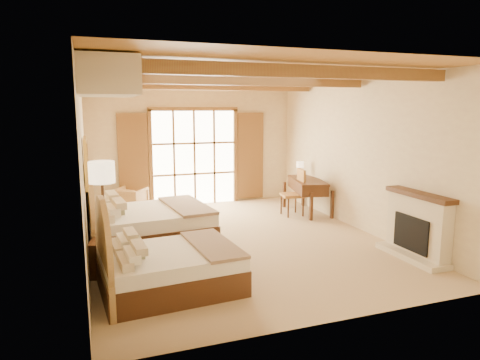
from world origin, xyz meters
name	(u,v)px	position (x,y,z in m)	size (l,w,h in m)	color
floor	(237,240)	(0.00, 0.00, 0.00)	(7.00, 7.00, 0.00)	tan
wall_back	(194,145)	(0.00, 3.50, 1.60)	(5.50, 5.50, 0.00)	beige
wall_left	(84,166)	(-2.75, 0.00, 1.60)	(7.00, 7.00, 0.00)	beige
wall_right	(358,154)	(2.75, 0.00, 1.60)	(7.00, 7.00, 0.00)	beige
ceiling	(236,74)	(0.00, 0.00, 3.20)	(7.00, 7.00, 0.00)	#A86D2E
ceiling_beams	(236,81)	(0.00, 0.00, 3.08)	(5.39, 4.60, 0.18)	olive
french_doors	(194,158)	(0.00, 3.44, 1.25)	(3.95, 0.08, 2.60)	white
fireplace	(417,229)	(2.60, -2.00, 0.51)	(0.46, 1.40, 1.16)	beige
painting	(86,162)	(-2.70, -0.75, 1.75)	(0.06, 0.95, 0.75)	gold
canopy_valance	(107,77)	(-2.40, -2.00, 2.95)	(0.70, 1.40, 0.45)	beige
bed_near	(160,265)	(-1.79, -1.88, 0.38)	(2.00, 1.57, 1.25)	#462413
bed_far	(139,223)	(-1.84, 0.28, 0.45)	(2.43, 1.93, 1.49)	#462413
nightstand	(106,258)	(-2.50, -1.01, 0.28)	(0.46, 0.46, 0.55)	#462413
floor_lamp	(102,180)	(-2.50, -1.16, 1.53)	(0.38, 0.38, 1.81)	#3D291D
armchair	(130,201)	(-1.76, 2.92, 0.32)	(0.69, 0.71, 0.65)	#AA7D48
ottoman	(185,208)	(-0.55, 2.25, 0.19)	(0.52, 0.52, 0.38)	tan
desk	(307,195)	(2.40, 1.56, 0.45)	(1.01, 1.66, 0.84)	#462413
desk_chair	(293,201)	(1.95, 1.43, 0.35)	(0.56, 0.56, 1.12)	#A0632F
desk_lamp	(300,165)	(2.46, 2.10, 1.12)	(0.19, 0.19, 0.37)	#3D291D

